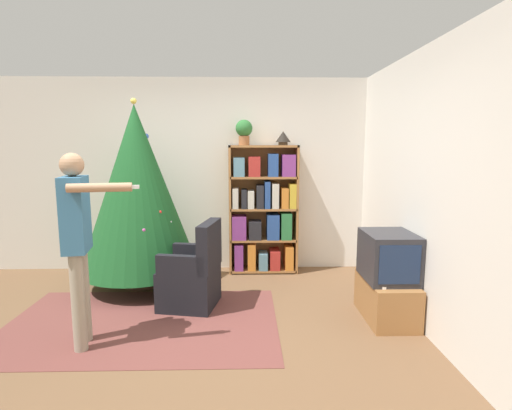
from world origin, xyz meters
The scene contains 14 objects.
ground_plane centered at (0.00, 0.00, 0.00)m, with size 14.00×14.00×0.00m, color brown.
wall_back centered at (0.00, 2.00, 1.30)m, with size 8.00×0.10×2.60m.
wall_right centered at (2.16, 0.00, 1.30)m, with size 0.10×8.00×2.60m.
area_rug centered at (-0.51, 0.18, 0.00)m, with size 2.60×1.67×0.01m.
bookshelf centered at (0.73, 1.76, 0.83)m, with size 0.91×0.31×1.71m.
tv_stand centered at (1.88, 0.23, 0.20)m, with size 0.43×0.76×0.41m.
television centered at (1.88, 0.23, 0.64)m, with size 0.46×0.58×0.46m.
game_remote centered at (1.75, 0.00, 0.42)m, with size 0.04×0.12×0.02m.
christmas_tree centered at (-0.79, 1.23, 1.20)m, with size 1.38×1.38×2.25m.
armchair centered at (-0.08, 0.59, 0.32)m, with size 0.66×0.66×0.92m.
standing_person centered at (-0.90, -0.24, 0.98)m, with size 0.68×0.46×1.65m.
potted_plant centered at (0.47, 1.77, 1.90)m, with size 0.22×0.22×0.33m.
table_lamp centered at (0.98, 1.77, 1.81)m, with size 0.20×0.20×0.18m.
book_pile_near_tree centered at (-0.36, 0.84, 0.03)m, with size 0.21×0.14×0.06m.
Camera 1 is at (0.49, -3.50, 1.70)m, focal length 28.00 mm.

